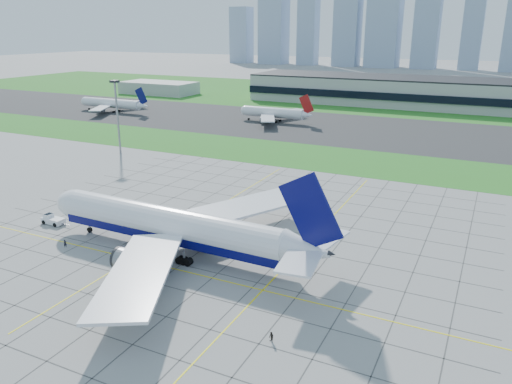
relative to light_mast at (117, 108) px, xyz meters
The scene contains 15 objects.
ground 96.89m from the light_mast, 42.88° to the right, with size 1400.00×1400.00×0.00m, color #989892.
grass_median 76.07m from the light_mast, 19.65° to the left, with size 700.00×35.00×0.04m, color #2D7521.
asphalt_taxiway 107.52m from the light_mast, 48.81° to the left, with size 700.00×75.00×0.04m, color #383838.
grass_far 203.13m from the light_mast, 69.78° to the left, with size 700.00×145.00×0.04m, color #2D7521.
apron_markings 90.15m from the light_mast, 37.43° to the right, with size 120.00×130.00×0.03m.
terminal 198.37m from the light_mast, 56.29° to the left, with size 260.00×43.00×15.80m.
service_block 171.09m from the light_mast, 121.83° to the left, with size 50.00×25.00×8.00m, color #B7B7B2.
light_mast is the anchor object (origin of this frame).
city_skyline 461.11m from the light_mast, 82.33° to the left, with size 523.00×32.40×160.00m.
airliner 90.19m from the light_mast, 42.94° to the right, with size 65.00×65.86×20.46m.
pushback_tug 69.89m from the light_mast, 62.30° to the right, with size 7.87×2.86×2.18m.
crew_near 83.14m from the light_mast, 57.22° to the right, with size 0.59×0.39×1.62m, color black.
crew_far 125.37m from the light_mast, 39.93° to the right, with size 0.79×0.62×1.63m, color black.
distant_jet_0 97.10m from the light_mast, 132.82° to the left, with size 42.08×42.66×14.08m.
distant_jet_1 85.19m from the light_mast, 73.08° to the left, with size 35.07×42.66×14.08m.
Camera 1 is at (50.09, -70.48, 42.58)m, focal length 35.00 mm.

